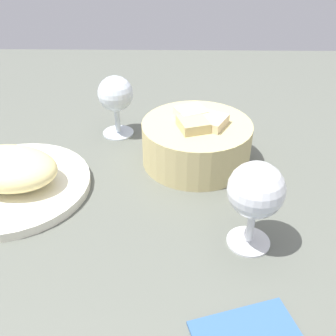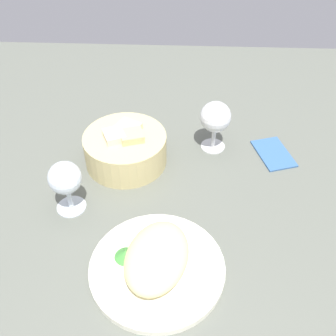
{
  "view_description": "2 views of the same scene",
  "coord_description": "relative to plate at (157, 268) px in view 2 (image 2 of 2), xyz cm",
  "views": [
    {
      "loc": [
        7.15,
        -50.1,
        37.42
      ],
      "look_at": [
        6.32,
        -0.31,
        4.05
      ],
      "focal_mm": 42.58,
      "sensor_mm": 36.0,
      "label": 1
    },
    {
      "loc": [
        -58.23,
        -4.48,
        61.78
      ],
      "look_at": [
        4.19,
        -1.64,
        4.49
      ],
      "focal_mm": 43.52,
      "sensor_mm": 36.0,
      "label": 2
    }
  ],
  "objects": [
    {
      "name": "wine_glass_far",
      "position": [
        14.17,
        18.36,
        6.96
      ],
      "size": [
        6.54,
        6.54,
        11.55
      ],
      "color": "silver",
      "rests_on": "ground_plane"
    },
    {
      "name": "ground_plane",
      "position": [
        17.76,
        0.73,
        -1.7
      ],
      "size": [
        140.0,
        140.0,
        2.0
      ],
      "primitive_type": "cube",
      "color": "#5A5E54"
    },
    {
      "name": "folded_napkin",
      "position": [
        32.72,
        -25.06,
        -0.3
      ],
      "size": [
        12.58,
        9.93,
        0.8
      ],
      "primitive_type": "cube",
      "rotation": [
        0.0,
        0.0,
        0.3
      ],
      "color": "#345C90",
      "rests_on": "ground_plane"
    },
    {
      "name": "plate",
      "position": [
        0.0,
        0.0,
        0.0
      ],
      "size": [
        23.79,
        23.79,
        1.4
      ],
      "primitive_type": "cylinder",
      "color": "white",
      "rests_on": "ground_plane"
    },
    {
      "name": "omelette",
      "position": [
        0.0,
        -0.0,
        3.34
      ],
      "size": [
        17.4,
        13.75,
        5.28
      ],
      "primitive_type": "ellipsoid",
      "rotation": [
        0.0,
        0.0,
        -0.22
      ],
      "color": "#EEDB90",
      "rests_on": "plate"
    },
    {
      "name": "lettuce_garnish",
      "position": [
        1.71,
        5.65,
        1.54
      ],
      "size": [
        4.12,
        4.12,
        1.68
      ],
      "primitive_type": "cone",
      "color": "#418D3A",
      "rests_on": "plate"
    },
    {
      "name": "bread_basket",
      "position": [
        28.75,
        8.87,
        3.19
      ],
      "size": [
        18.29,
        18.29,
        8.85
      ],
      "color": "#C9B87B",
      "rests_on": "ground_plane"
    },
    {
      "name": "wine_glass_near",
      "position": [
        34.86,
        -10.99,
        7.46
      ],
      "size": [
        7.08,
        7.08,
        12.2
      ],
      "color": "silver",
      "rests_on": "ground_plane"
    }
  ]
}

